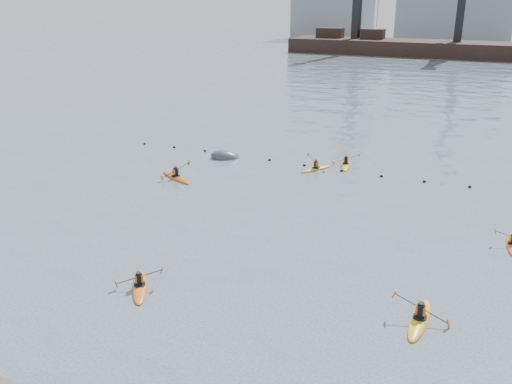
% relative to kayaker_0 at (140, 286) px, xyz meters
% --- Properties ---
extents(ground, '(400.00, 400.00, 0.00)m').
position_rel_kayaker_0_xyz_m(ground, '(2.30, -1.89, -0.10)').
color(ground, '#3B4A55').
rests_on(ground, ground).
extents(float_line, '(33.24, 0.73, 0.24)m').
position_rel_kayaker_0_xyz_m(float_line, '(1.80, 20.64, -0.07)').
color(float_line, black).
rests_on(float_line, ground).
extents(barge_pier, '(72.00, 19.30, 29.50)m').
position_rel_kayaker_0_xyz_m(barge_pier, '(2.08, 108.11, 1.80)').
color(barge_pier, black).
rests_on(barge_pier, ground).
extents(skyline, '(141.00, 28.00, 22.00)m').
position_rel_kayaker_0_xyz_m(skyline, '(4.53, 148.38, 9.15)').
color(skyline, gray).
rests_on(skyline, ground).
extents(kayaker_0, '(2.33, 2.96, 1.08)m').
position_rel_kayaker_0_xyz_m(kayaker_0, '(0.00, 0.00, 0.00)').
color(kayaker_0, orange).
rests_on(kayaker_0, ground).
extents(kayaker_1, '(2.36, 3.43, 1.27)m').
position_rel_kayaker_0_xyz_m(kayaker_1, '(11.83, 2.60, 0.01)').
color(kayaker_1, gold).
rests_on(kayaker_1, ground).
extents(kayaker_2, '(3.45, 2.23, 1.27)m').
position_rel_kayaker_0_xyz_m(kayaker_2, '(-7.00, 13.78, 0.01)').
color(kayaker_2, '#C45612').
rests_on(kayaker_2, ground).
extents(kayaker_3, '(2.00, 2.87, 1.23)m').
position_rel_kayaker_0_xyz_m(kayaker_3, '(1.42, 19.98, -0.01)').
color(kayaker_3, gold).
rests_on(kayaker_3, ground).
extents(kayaker_4, '(1.95, 2.90, 1.00)m').
position_rel_kayaker_0_xyz_m(kayaker_4, '(15.08, 11.79, -0.01)').
color(kayaker_4, '#E85215').
rests_on(kayaker_4, ground).
extents(kayaker_5, '(2.11, 3.15, 1.17)m').
position_rel_kayaker_0_xyz_m(kayaker_5, '(3.18, 21.95, -0.00)').
color(kayaker_5, gold).
rests_on(kayaker_5, ground).
extents(mooring_buoy, '(2.98, 2.46, 1.68)m').
position_rel_kayaker_0_xyz_m(mooring_buoy, '(-6.21, 19.87, -0.10)').
color(mooring_buoy, '#3A3C3F').
rests_on(mooring_buoy, ground).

